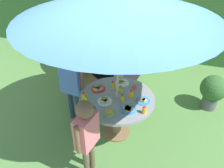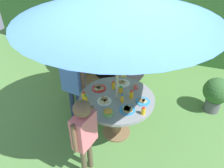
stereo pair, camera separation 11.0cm
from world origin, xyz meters
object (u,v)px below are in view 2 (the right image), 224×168
at_px(snack_bowl, 108,112).
at_px(plate_mid_left, 99,88).
at_px(child_in_pink_shirt, 84,130).
at_px(juice_bottle_center_front, 131,94).
at_px(juice_bottle_spot_a, 86,99).
at_px(cup_near, 90,108).
at_px(patio_umbrella, 118,5).
at_px(juice_bottle_spot_b, 84,96).
at_px(garden_table, 117,105).
at_px(plate_far_right, 104,101).
at_px(cup_far, 136,87).
at_px(wooden_chair, 83,75).
at_px(potted_plant, 216,93).
at_px(juice_bottle_near_left, 113,85).
at_px(juice_bottle_back_edge, 122,98).
at_px(dome_tent, 107,35).
at_px(plate_front_edge, 127,109).
at_px(plate_mid_right, 123,83).
at_px(juice_bottle_near_right, 121,90).
at_px(child_in_blue_shirt, 73,77).
at_px(juice_bottle_far_left, 143,111).
at_px(child_in_yellow_shirt, 121,69).

height_order(snack_bowl, plate_mid_left, snack_bowl).
bearing_deg(child_in_pink_shirt, juice_bottle_center_front, -11.50).
relative_size(juice_bottle_spot_a, cup_near, 1.79).
bearing_deg(patio_umbrella, juice_bottle_spot_b, -157.59).
bearing_deg(juice_bottle_spot_a, garden_table, 33.77).
distance_m(plate_far_right, cup_far, 0.56).
bearing_deg(cup_far, garden_table, -124.12).
height_order(wooden_chair, juice_bottle_spot_b, wooden_chair).
bearing_deg(potted_plant, juice_bottle_near_left, -150.66).
bearing_deg(juice_bottle_back_edge, juice_bottle_center_front, 52.26).
xyz_separation_m(garden_table, potted_plant, (1.47, 1.09, -0.19)).
height_order(dome_tent, cup_near, dome_tent).
bearing_deg(cup_far, plate_front_edge, -88.10).
height_order(plate_front_edge, juice_bottle_back_edge, juice_bottle_back_edge).
distance_m(dome_tent, plate_mid_right, 1.70).
bearing_deg(wooden_chair, plate_mid_left, -98.51).
height_order(wooden_chair, snack_bowl, wooden_chair).
bearing_deg(juice_bottle_back_edge, potted_plant, 40.17).
bearing_deg(juice_bottle_near_left, plate_mid_right, 60.28).
bearing_deg(snack_bowl, child_in_pink_shirt, -111.91).
relative_size(child_in_pink_shirt, plate_mid_left, 5.61).
bearing_deg(wooden_chair, juice_bottle_near_right, -83.43).
relative_size(child_in_blue_shirt, juice_bottle_far_left, 11.61).
distance_m(child_in_pink_shirt, plate_front_edge, 0.68).
distance_m(child_in_blue_shirt, plate_mid_left, 0.45).
bearing_deg(juice_bottle_far_left, cup_near, -166.74).
xyz_separation_m(plate_mid_left, cup_near, (0.07, -0.49, 0.02)).
distance_m(juice_bottle_far_left, juice_bottle_back_edge, 0.37).
bearing_deg(child_in_pink_shirt, juice_bottle_far_left, -35.19).
bearing_deg(plate_mid_left, juice_bottle_center_front, -5.53).
bearing_deg(potted_plant, child_in_blue_shirt, -156.48).
relative_size(child_in_yellow_shirt, child_in_blue_shirt, 0.88).
bearing_deg(cup_near, cup_far, 56.05).
bearing_deg(plate_mid_left, juice_bottle_far_left, -23.40).
xyz_separation_m(potted_plant, child_in_blue_shirt, (-2.24, -0.97, 0.45)).
relative_size(snack_bowl, juice_bottle_far_left, 1.22).
xyz_separation_m(wooden_chair, snack_bowl, (0.87, -1.05, 0.23)).
height_order(garden_table, plate_mid_left, plate_mid_left).
relative_size(garden_table, cup_near, 15.36).
height_order(patio_umbrella, plate_far_right, patio_umbrella).
height_order(plate_far_right, juice_bottle_far_left, juice_bottle_far_left).
relative_size(plate_mid_left, juice_bottle_spot_a, 1.68).
distance_m(snack_bowl, juice_bottle_near_right, 0.52).
distance_m(patio_umbrella, juice_bottle_near_right, 1.28).
bearing_deg(juice_bottle_far_left, snack_bowl, -160.02).
distance_m(plate_mid_left, juice_bottle_near_right, 0.35).
xyz_separation_m(plate_front_edge, juice_bottle_near_left, (-0.34, 0.41, 0.05)).
relative_size(wooden_chair, dome_tent, 0.43).
distance_m(plate_mid_right, plate_front_edge, 0.64).
bearing_deg(child_in_yellow_shirt, dome_tent, -161.98).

